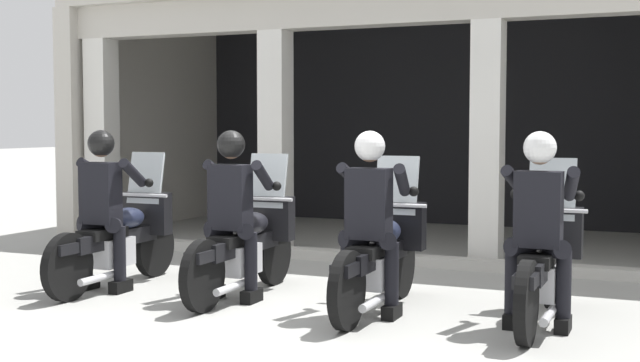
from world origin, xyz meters
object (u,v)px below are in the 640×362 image
at_px(police_officer_center_right, 370,207).
at_px(police_officer_far_right, 539,213).
at_px(police_officer_center_left, 232,200).
at_px(motorcycle_far_left, 121,237).
at_px(motorcycle_center_left, 247,243).
at_px(police_officer_far_left, 103,196).
at_px(motorcycle_far_right, 544,262).
at_px(motorcycle_center_right, 381,254).

bearing_deg(police_officer_center_right, police_officer_far_right, 6.95).
bearing_deg(police_officer_far_right, police_officer_center_left, -179.84).
xyz_separation_m(motorcycle_far_left, police_officer_far_right, (4.17, -0.21, 0.44)).
bearing_deg(motorcycle_center_left, police_officer_center_left, -86.79).
relative_size(police_officer_far_left, motorcycle_center_left, 0.78).
height_order(motorcycle_center_left, motorcycle_far_right, same).
bearing_deg(police_officer_far_right, motorcycle_center_right, 172.37).
bearing_deg(police_officer_center_left, motorcycle_center_left, 93.21).
height_order(police_officer_far_left, police_officer_far_right, same).
relative_size(motorcycle_center_left, police_officer_far_right, 1.29).
distance_m(motorcycle_center_right, police_officer_center_right, 0.52).
height_order(motorcycle_far_left, motorcycle_far_right, same).
bearing_deg(police_officer_far_right, motorcycle_center_left, 174.34).
bearing_deg(police_officer_far_left, motorcycle_center_left, 19.60).
xyz_separation_m(police_officer_far_left, motorcycle_center_right, (2.78, 0.27, -0.44)).
distance_m(motorcycle_far_left, police_officer_far_right, 4.20).
xyz_separation_m(motorcycle_center_right, motorcycle_far_right, (1.39, 0.08, 0.00)).
relative_size(motorcycle_far_left, police_officer_center_left, 1.29).
bearing_deg(motorcycle_far_left, police_officer_far_right, 1.58).
distance_m(police_officer_center_right, motorcycle_far_right, 1.50).
relative_size(motorcycle_far_left, police_officer_far_right, 1.29).
height_order(motorcycle_center_left, police_officer_center_left, police_officer_center_left).
bearing_deg(motorcycle_center_right, motorcycle_far_left, -176.69).
bearing_deg(police_officer_far_right, motorcycle_far_left, 177.68).
bearing_deg(motorcycle_far_left, motorcycle_center_right, 4.26).
bearing_deg(motorcycle_center_left, police_officer_far_left, -161.39).
bearing_deg(police_officer_center_left, police_officer_center_right, -0.77).
xyz_separation_m(police_officer_far_left, motorcycle_center_left, (1.39, 0.38, -0.44)).
bearing_deg(motorcycle_center_right, police_officer_center_right, -86.74).
xyz_separation_m(police_officer_far_left, motorcycle_far_right, (4.17, 0.36, -0.44)).
height_order(motorcycle_center_left, police_officer_center_right, police_officer_center_right).
bearing_deg(motorcycle_center_right, police_officer_center_left, -169.10).
xyz_separation_m(motorcycle_far_left, police_officer_center_right, (2.78, -0.29, 0.44)).
relative_size(motorcycle_center_right, police_officer_center_right, 1.29).
distance_m(police_officer_center_left, motorcycle_center_right, 1.47).
xyz_separation_m(police_officer_center_right, police_officer_far_right, (1.39, 0.08, 0.00)).
height_order(motorcycle_far_left, police_officer_center_right, police_officer_center_right).
bearing_deg(motorcycle_far_right, police_officer_far_right, -89.69).
bearing_deg(motorcycle_far_right, police_officer_far_left, -174.55).
bearing_deg(motorcycle_far_right, police_officer_center_left, -174.02).
bearing_deg(police_officer_far_right, police_officer_far_left, -178.43).
bearing_deg(police_officer_far_left, motorcycle_far_right, 9.35).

